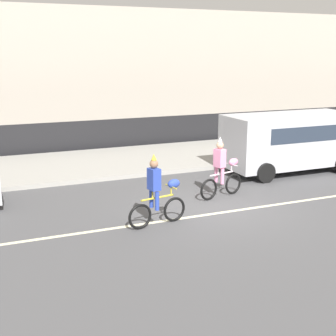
{
  "coord_description": "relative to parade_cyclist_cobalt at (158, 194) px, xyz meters",
  "views": [
    {
      "loc": [
        -6.31,
        -11.44,
        4.38
      ],
      "look_at": [
        -1.02,
        1.2,
        1.0
      ],
      "focal_mm": 50.0,
      "sensor_mm": 36.0,
      "label": 1
    }
  ],
  "objects": [
    {
      "name": "parade_cyclist_pink",
      "position": [
        2.73,
        1.53,
        0.0
      ],
      "size": [
        1.68,
        0.61,
        1.92
      ],
      "color": "black",
      "rests_on": "ground"
    },
    {
      "name": "fence_line",
      "position": [
        2.1,
        10.11,
        -0.14
      ],
      "size": [
        40.0,
        0.08,
        1.4
      ],
      "primitive_type": "cube",
      "color": "black",
      "rests_on": "ground"
    },
    {
      "name": "sidewalk_curb",
      "position": [
        2.1,
        7.21,
        -0.77
      ],
      "size": [
        60.0,
        5.0,
        0.15
      ],
      "primitive_type": "cube",
      "color": "#9E9B93",
      "rests_on": "ground"
    },
    {
      "name": "road_centre_line",
      "position": [
        2.1,
        0.21,
        -0.84
      ],
      "size": [
        36.0,
        0.14,
        0.01
      ],
      "primitive_type": "cube",
      "color": "beige",
      "rests_on": "ground"
    },
    {
      "name": "building_backdrop",
      "position": [
        5.43,
        18.71,
        2.57
      ],
      "size": [
        28.0,
        8.0,
        6.83
      ],
      "primitive_type": "cube",
      "color": "#B2A899",
      "rests_on": "ground"
    },
    {
      "name": "ground_plane",
      "position": [
        2.1,
        0.71,
        -0.84
      ],
      "size": [
        80.0,
        80.0,
        0.0
      ],
      "primitive_type": "plane",
      "color": "#4C4C4F"
    },
    {
      "name": "parade_cyclist_cobalt",
      "position": [
        0.0,
        0.0,
        0.0
      ],
      "size": [
        1.7,
        0.53,
        1.92
      ],
      "color": "black",
      "rests_on": "ground"
    },
    {
      "name": "parked_van_silver",
      "position": [
        6.72,
        3.41,
        0.44
      ],
      "size": [
        5.0,
        2.22,
        2.18
      ],
      "color": "silver",
      "rests_on": "ground"
    }
  ]
}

